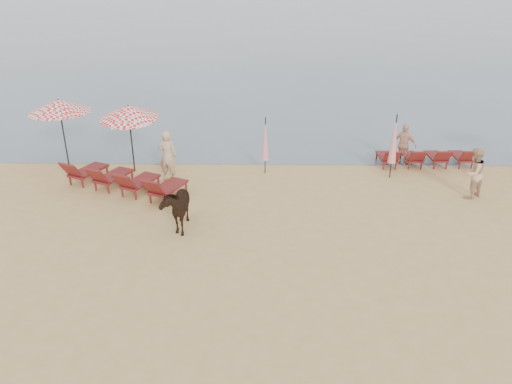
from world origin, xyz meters
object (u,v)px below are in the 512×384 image
umbrella_closed_left (265,139)px  lounger_cluster_right (426,157)px  cow (176,206)px  beachgoer_right_a (473,173)px  lounger_cluster_left (122,179)px  umbrella_open_left_b (128,112)px  beachgoer_left (168,156)px  umbrella_closed_right (394,139)px  umbrella_open_left_a (59,106)px  beachgoer_right_b (404,145)px

umbrella_closed_left → lounger_cluster_right: bearing=7.3°
cow → beachgoer_right_a: size_ratio=0.96×
lounger_cluster_left → umbrella_open_left_b: (-0.03, 1.83, 1.89)m
lounger_cluster_right → beachgoer_right_a: size_ratio=2.04×
beachgoer_right_a → beachgoer_left: bearing=-42.4°
umbrella_closed_right → cow: (-7.39, -4.04, -0.78)m
umbrella_closed_left → umbrella_closed_right: 4.72m
lounger_cluster_left → beachgoer_left: bearing=57.1°
lounger_cluster_left → umbrella_closed_right: (9.74, 1.38, 1.03)m
umbrella_open_left_b → cow: bearing=-83.3°
cow → beachgoer_left: bearing=100.4°
lounger_cluster_right → umbrella_closed_right: 2.30m
lounger_cluster_left → umbrella_open_left_b: bearing=115.1°
umbrella_closed_left → umbrella_closed_right: umbrella_closed_right is taller
lounger_cluster_left → beachgoer_right_a: bearing=22.7°
umbrella_open_left_b → beachgoer_right_a: umbrella_open_left_b is taller
umbrella_closed_right → cow: size_ratio=1.43×
lounger_cluster_right → cow: (-9.03, -5.22, 0.33)m
lounger_cluster_left → lounger_cluster_right: 11.67m
umbrella_open_left_a → umbrella_closed_right: umbrella_open_left_a is taller
lounger_cluster_right → beachgoer_right_a: beachgoer_right_a is taller
umbrella_closed_left → cow: 5.19m
umbrella_closed_left → beachgoer_right_b: 5.59m
lounger_cluster_left → umbrella_open_left_b: size_ratio=1.69×
lounger_cluster_left → beachgoer_left: (1.48, 0.96, 0.50)m
umbrella_open_left_b → umbrella_open_left_a: bearing=144.9°
beachgoer_right_b → beachgoer_left: bearing=40.4°
lounger_cluster_right → umbrella_closed_right: umbrella_closed_right is taller
umbrella_open_left_b → beachgoer_right_a: 12.38m
umbrella_closed_right → beachgoer_right_a: bearing=-36.1°
beachgoer_right_a → umbrella_open_left_b: bearing=-45.6°
umbrella_open_left_a → beachgoer_right_b: 13.48m
lounger_cluster_left → umbrella_closed_left: 5.40m
umbrella_closed_right → beachgoer_right_a: umbrella_closed_right is taller
umbrella_closed_left → cow: size_ratio=1.29×
umbrella_open_left_a → beachgoer_left: (4.35, -1.57, -1.43)m
umbrella_open_left_a → beachgoer_right_b: bearing=-20.5°
umbrella_open_left_b → beachgoer_right_b: 10.69m
umbrella_closed_right → beachgoer_right_a: size_ratio=1.37×
umbrella_open_left_a → umbrella_closed_right: size_ratio=1.09×
cow → beachgoer_left: size_ratio=0.89×
umbrella_open_left_b → beachgoer_right_b: umbrella_open_left_b is taller
umbrella_closed_right → lounger_cluster_left: bearing=-171.9°
beachgoer_left → umbrella_open_left_a: bearing=-7.5°
lounger_cluster_left → umbrella_closed_left: size_ratio=2.09×
beachgoer_left → beachgoer_right_b: bearing=-156.7°
umbrella_closed_left → beachgoer_right_b: size_ratio=1.32×
umbrella_open_left_a → cow: bearing=-66.0°
umbrella_open_left_a → beachgoer_right_b: (13.38, 0.16, -1.55)m
cow → umbrella_closed_right: bearing=25.5°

